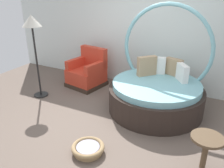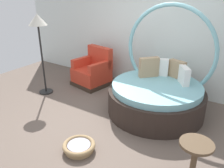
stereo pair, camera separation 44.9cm
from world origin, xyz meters
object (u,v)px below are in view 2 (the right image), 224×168
Objects in this scene: round_daybed at (158,92)px; red_armchair at (93,72)px; pet_basket at (79,147)px; floor_lamp at (38,28)px; side_table at (196,149)px.

red_armchair is (-1.92, 0.39, -0.08)m from round_daybed.
round_daybed reaches higher than red_armchair.
red_armchair is at bearing 122.67° from pet_basket.
floor_lamp is at bearing -122.32° from red_armchair.
round_daybed is 1.96m from red_armchair.
side_table is at bearing -11.27° from floor_lamp.
pet_basket is 1.71m from side_table.
floor_lamp reaches higher than pet_basket.
pet_basket is (-0.50, -1.83, -0.34)m from round_daybed.
round_daybed is at bearing -11.39° from red_armchair.
floor_lamp is (-2.56, -0.63, 1.12)m from round_daybed.
floor_lamp reaches higher than side_table.
floor_lamp is at bearing -166.16° from round_daybed.
side_table is at bearing -30.03° from red_armchair.
pet_basket is at bearing -30.09° from floor_lamp.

